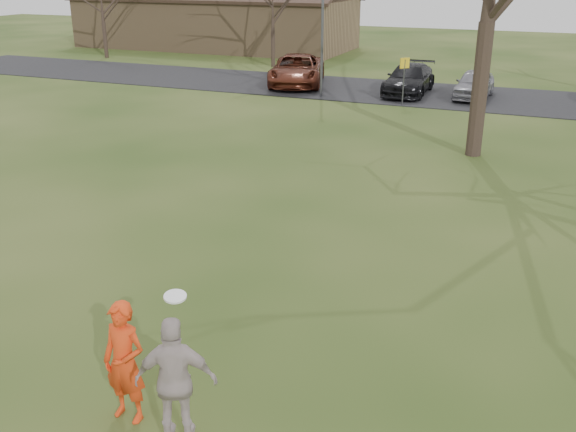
# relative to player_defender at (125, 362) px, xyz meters

# --- Properties ---
(ground) EXTENTS (120.00, 120.00, 0.00)m
(ground) POSITION_rel_player_defender_xyz_m (0.56, 0.33, -0.88)
(ground) COLOR #1E380F
(ground) RESTS_ON ground
(parking_strip) EXTENTS (62.00, 6.50, 0.04)m
(parking_strip) POSITION_rel_player_defender_xyz_m (0.56, 25.33, -0.86)
(parking_strip) COLOR black
(parking_strip) RESTS_ON ground
(player_defender) EXTENTS (0.65, 0.44, 1.76)m
(player_defender) POSITION_rel_player_defender_xyz_m (0.00, 0.00, 0.00)
(player_defender) COLOR #EA3C13
(player_defender) RESTS_ON ground
(car_2) EXTENTS (3.95, 5.97, 1.52)m
(car_2) POSITION_rel_player_defender_xyz_m (-7.62, 25.18, -0.08)
(car_2) COLOR #592314
(car_2) RESTS_ON parking_strip
(car_3) EXTENTS (2.00, 4.73, 1.36)m
(car_3) POSITION_rel_player_defender_xyz_m (-1.78, 25.03, -0.16)
(car_3) COLOR black
(car_3) RESTS_ON parking_strip
(car_4) EXTENTS (1.62, 3.81, 1.28)m
(car_4) POSITION_rel_player_defender_xyz_m (1.25, 25.12, -0.20)
(car_4) COLOR gray
(car_4) RESTS_ON parking_strip
(catching_play) EXTENTS (1.12, 0.79, 2.15)m
(catching_play) POSITION_rel_player_defender_xyz_m (0.94, -0.21, 0.11)
(catching_play) COLOR #BBAAA8
(catching_play) RESTS_ON ground
(building) EXTENTS (20.60, 8.50, 5.14)m
(building) POSITION_rel_player_defender_xyz_m (-19.44, 38.33, 1.05)
(building) COLOR #8C6D4C
(building) RESTS_ON ground
(lamp_post) EXTENTS (0.34, 0.34, 6.27)m
(lamp_post) POSITION_rel_player_defender_xyz_m (-5.44, 22.83, 3.09)
(lamp_post) COLOR #47474C
(lamp_post) RESTS_ON ground
(sign_yellow) EXTENTS (0.35, 0.35, 2.08)m
(sign_yellow) POSITION_rel_player_defender_xyz_m (-1.44, 22.33, 0.57)
(sign_yellow) COLOR #47474C
(sign_yellow) RESTS_ON ground
(small_tree_row) EXTENTS (55.00, 5.90, 8.50)m
(small_tree_row) POSITION_rel_player_defender_xyz_m (4.94, 30.39, 3.01)
(small_tree_row) COLOR #352821
(small_tree_row) RESTS_ON ground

